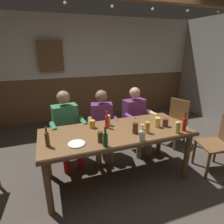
% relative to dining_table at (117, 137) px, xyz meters
% --- Properties ---
extents(ground_plane, '(7.57, 7.57, 0.00)m').
position_rel_dining_table_xyz_m(ground_plane, '(0.00, -0.15, -0.66)').
color(ground_plane, '#423A33').
extents(back_wall_upper, '(6.30, 0.12, 1.45)m').
position_rel_dining_table_xyz_m(back_wall_upper, '(0.00, 2.68, 1.18)').
color(back_wall_upper, beige).
extents(back_wall_wainscot, '(6.30, 0.12, 1.11)m').
position_rel_dining_table_xyz_m(back_wall_wainscot, '(0.00, 2.68, -0.11)').
color(back_wall_wainscot, brown).
rests_on(back_wall_wainscot, ground_plane).
extents(dining_table, '(2.07, 0.86, 0.76)m').
position_rel_dining_table_xyz_m(dining_table, '(0.00, 0.00, 0.00)').
color(dining_table, brown).
rests_on(dining_table, ground_plane).
extents(person_0, '(0.56, 0.56, 1.22)m').
position_rel_dining_table_xyz_m(person_0, '(-0.61, 0.65, 0.00)').
color(person_0, '#33724C').
rests_on(person_0, ground_plane).
extents(person_1, '(0.54, 0.56, 1.18)m').
position_rel_dining_table_xyz_m(person_1, '(-0.02, 0.65, -0.02)').
color(person_1, '#6B2D66').
rests_on(person_1, ground_plane).
extents(person_2, '(0.56, 0.56, 1.18)m').
position_rel_dining_table_xyz_m(person_2, '(0.63, 0.65, -0.02)').
color(person_2, '#6B2D66').
rests_on(person_2, ground_plane).
extents(chair_empty_near_right, '(0.53, 0.53, 0.88)m').
position_rel_dining_table_xyz_m(chair_empty_near_right, '(1.55, -0.36, -0.19)').
color(chair_empty_near_right, brown).
rests_on(chair_empty_near_right, ground_plane).
extents(chair_empty_far_end, '(0.58, 0.58, 0.88)m').
position_rel_dining_table_xyz_m(chair_empty_far_end, '(1.49, 0.64, -0.19)').
color(chair_empty_far_end, brown).
rests_on(chair_empty_far_end, ground_plane).
extents(table_candle, '(0.04, 0.04, 0.08)m').
position_rel_dining_table_xyz_m(table_candle, '(0.35, -0.08, 0.14)').
color(table_candle, '#F9E08C').
rests_on(table_candle, dining_table).
extents(plate_0, '(0.20, 0.20, 0.01)m').
position_rel_dining_table_xyz_m(plate_0, '(-0.58, -0.18, 0.11)').
color(plate_0, white).
rests_on(plate_0, dining_table).
extents(bottle_0, '(0.06, 0.06, 0.26)m').
position_rel_dining_table_xyz_m(bottle_0, '(0.88, -0.30, 0.20)').
color(bottle_0, red).
rests_on(bottle_0, dining_table).
extents(bottle_1, '(0.05, 0.05, 0.25)m').
position_rel_dining_table_xyz_m(bottle_1, '(-0.09, 0.15, 0.20)').
color(bottle_1, red).
rests_on(bottle_1, dining_table).
extents(bottle_2, '(0.06, 0.06, 0.25)m').
position_rel_dining_table_xyz_m(bottle_2, '(-0.27, -0.34, 0.19)').
color(bottle_2, '#195923').
rests_on(bottle_2, dining_table).
extents(bottle_3, '(0.05, 0.05, 0.25)m').
position_rel_dining_table_xyz_m(bottle_3, '(-0.91, -0.12, 0.19)').
color(bottle_3, '#593314').
rests_on(bottle_3, dining_table).
extents(pint_glass_0, '(0.06, 0.06, 0.16)m').
position_rel_dining_table_xyz_m(pint_glass_0, '(-0.04, 0.23, 0.18)').
color(pint_glass_0, '#E5C64C').
rests_on(pint_glass_0, dining_table).
extents(pint_glass_1, '(0.08, 0.08, 0.11)m').
position_rel_dining_table_xyz_m(pint_glass_1, '(0.73, -0.08, 0.16)').
color(pint_glass_1, '#4C2D19').
rests_on(pint_glass_1, dining_table).
extents(pint_glass_2, '(0.08, 0.08, 0.14)m').
position_rel_dining_table_xyz_m(pint_glass_2, '(0.61, -0.06, 0.17)').
color(pint_glass_2, '#E5C64C').
rests_on(pint_glass_2, dining_table).
extents(pint_glass_3, '(0.08, 0.08, 0.15)m').
position_rel_dining_table_xyz_m(pint_glass_3, '(0.21, -0.14, 0.17)').
color(pint_glass_3, '#4C2D19').
rests_on(pint_glass_3, dining_table).
extents(pint_glass_4, '(0.08, 0.08, 0.12)m').
position_rel_dining_table_xyz_m(pint_glass_4, '(0.19, -0.36, 0.16)').
color(pint_glass_4, white).
rests_on(pint_glass_4, dining_table).
extents(pint_glass_5, '(0.06, 0.06, 0.14)m').
position_rel_dining_table_xyz_m(pint_glass_5, '(-0.30, -0.23, 0.17)').
color(pint_glass_5, '#4C2D19').
rests_on(pint_glass_5, dining_table).
extents(pint_glass_6, '(0.06, 0.06, 0.16)m').
position_rel_dining_table_xyz_m(pint_glass_6, '(0.37, -0.19, 0.18)').
color(pint_glass_6, gold).
rests_on(pint_glass_6, dining_table).
extents(pint_glass_7, '(0.07, 0.07, 0.15)m').
position_rel_dining_table_xyz_m(pint_glass_7, '(0.75, -0.32, 0.17)').
color(pint_glass_7, '#E5C64C').
rests_on(pint_glass_7, dining_table).
extents(pint_glass_8, '(0.08, 0.08, 0.11)m').
position_rel_dining_table_xyz_m(pint_glass_8, '(-0.29, 0.22, 0.15)').
color(pint_glass_8, gold).
rests_on(pint_glass_8, dining_table).
extents(wall_dart_cabinet, '(0.56, 0.15, 0.70)m').
position_rel_dining_table_xyz_m(wall_dart_cabinet, '(-0.68, 2.55, 0.99)').
color(wall_dart_cabinet, brown).
extents(string_lights, '(4.45, 0.04, 0.09)m').
position_rel_dining_table_xyz_m(string_lights, '(0.00, 0.20, 1.67)').
color(string_lights, '#F9EAB2').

